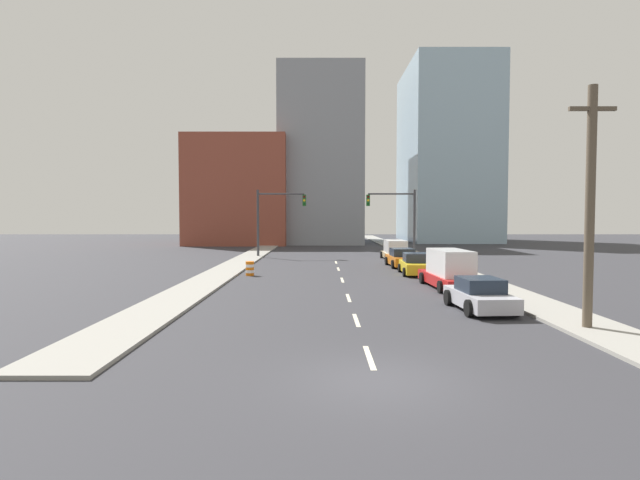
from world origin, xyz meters
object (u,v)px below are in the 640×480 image
(utility_pole_right_near, at_px, (591,206))
(box_truck_red, at_px, (450,270))
(sedan_yellow, at_px, (417,265))
(traffic_barrel, at_px, (250,269))
(traffic_signal_left, at_px, (272,213))
(traffic_signal_right, at_px, (401,213))
(sedan_silver, at_px, (480,295))
(box_truck_tan, at_px, (396,250))
(sedan_orange, at_px, (403,258))

(utility_pole_right_near, xyz_separation_m, box_truck_red, (-2.16, 10.17, -3.32))
(utility_pole_right_near, xyz_separation_m, sedan_yellow, (-2.67, 16.83, -3.67))
(utility_pole_right_near, height_order, traffic_barrel, utility_pole_right_near)
(traffic_signal_left, relative_size, traffic_signal_right, 1.00)
(sedan_silver, distance_m, sedan_yellow, 13.15)
(traffic_barrel, height_order, sedan_silver, sedan_silver)
(box_truck_red, bearing_deg, traffic_barrel, 150.48)
(box_truck_tan, bearing_deg, traffic_barrel, -133.24)
(traffic_signal_right, xyz_separation_m, traffic_barrel, (-12.58, -15.44, -3.80))
(sedan_silver, height_order, sedan_yellow, sedan_yellow)
(traffic_signal_left, xyz_separation_m, traffic_signal_right, (12.60, 0.00, 0.00))
(sedan_yellow, relative_size, sedan_orange, 0.91)
(utility_pole_right_near, height_order, box_truck_red, utility_pole_right_near)
(box_truck_red, relative_size, sedan_orange, 1.27)
(sedan_yellow, bearing_deg, traffic_signal_right, 87.34)
(sedan_orange, relative_size, box_truck_tan, 0.87)
(traffic_signal_left, distance_m, traffic_signal_right, 12.60)
(box_truck_red, bearing_deg, sedan_yellow, 91.54)
(traffic_barrel, distance_m, box_truck_red, 13.24)
(utility_pole_right_near, bearing_deg, traffic_signal_left, 113.93)
(traffic_barrel, height_order, sedan_orange, sedan_orange)
(utility_pole_right_near, xyz_separation_m, traffic_barrel, (-13.97, 16.10, -3.85))
(sedan_yellow, bearing_deg, utility_pole_right_near, -78.71)
(traffic_signal_left, height_order, sedan_yellow, traffic_signal_left)
(traffic_barrel, bearing_deg, utility_pole_right_near, -49.05)
(traffic_signal_right, relative_size, box_truck_red, 1.07)
(traffic_signal_left, relative_size, traffic_barrel, 6.91)
(traffic_signal_left, bearing_deg, sedan_orange, -40.25)
(traffic_barrel, bearing_deg, sedan_silver, -47.42)
(sedan_orange, bearing_deg, traffic_barrel, -153.66)
(traffic_signal_left, xyz_separation_m, sedan_silver, (11.44, -27.86, -3.64))
(traffic_signal_right, xyz_separation_m, sedan_orange, (-1.40, -9.48, -3.61))
(sedan_orange, xyz_separation_m, box_truck_tan, (0.42, 6.41, 0.20))
(traffic_signal_left, relative_size, sedan_yellow, 1.49)
(traffic_barrel, height_order, box_truck_red, box_truck_red)
(traffic_barrel, bearing_deg, sedan_yellow, 3.67)
(traffic_signal_right, relative_size, sedan_orange, 1.36)
(sedan_yellow, bearing_deg, sedan_silver, -87.21)
(traffic_signal_right, height_order, box_truck_red, traffic_signal_right)
(sedan_orange, bearing_deg, utility_pole_right_near, -84.48)
(traffic_signal_left, relative_size, box_truck_tan, 1.19)
(utility_pole_right_near, xyz_separation_m, sedan_orange, (-2.79, 22.06, -3.66))
(box_truck_tan, bearing_deg, sedan_silver, -90.49)
(box_truck_red, distance_m, box_truck_tan, 18.31)
(traffic_signal_right, relative_size, sedan_silver, 1.51)
(sedan_yellow, distance_m, sedan_orange, 5.23)
(traffic_signal_right, xyz_separation_m, box_truck_tan, (-0.98, -3.07, -3.42))
(traffic_signal_left, bearing_deg, sedan_yellow, -52.40)
(traffic_signal_right, relative_size, box_truck_tan, 1.19)
(sedan_yellow, bearing_deg, traffic_signal_left, 129.89)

